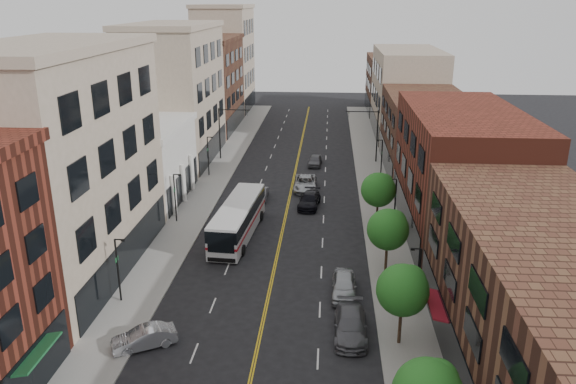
% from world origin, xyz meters
% --- Properties ---
extents(ground, '(220.00, 220.00, 0.00)m').
position_xyz_m(ground, '(0.00, 0.00, 0.00)').
color(ground, black).
rests_on(ground, ground).
extents(sidewalk_left, '(4.00, 110.00, 0.15)m').
position_xyz_m(sidewalk_left, '(-10.00, 35.00, 0.07)').
color(sidewalk_left, gray).
rests_on(sidewalk_left, ground).
extents(sidewalk_right, '(4.00, 110.00, 0.15)m').
position_xyz_m(sidewalk_right, '(10.00, 35.00, 0.07)').
color(sidewalk_right, gray).
rests_on(sidewalk_right, ground).
extents(bldg_l_tanoffice, '(10.00, 22.00, 18.00)m').
position_xyz_m(bldg_l_tanoffice, '(-17.00, 13.00, 9.00)').
color(bldg_l_tanoffice, gray).
rests_on(bldg_l_tanoffice, ground).
extents(bldg_l_white, '(10.00, 14.00, 8.00)m').
position_xyz_m(bldg_l_white, '(-17.00, 31.00, 4.00)').
color(bldg_l_white, silver).
rests_on(bldg_l_white, ground).
extents(bldg_l_far_a, '(10.00, 20.00, 18.00)m').
position_xyz_m(bldg_l_far_a, '(-17.00, 48.00, 9.00)').
color(bldg_l_far_a, gray).
rests_on(bldg_l_far_a, ground).
extents(bldg_l_far_b, '(10.00, 20.00, 15.00)m').
position_xyz_m(bldg_l_far_b, '(-17.00, 68.00, 7.50)').
color(bldg_l_far_b, '#512C20').
rests_on(bldg_l_far_b, ground).
extents(bldg_l_far_c, '(10.00, 16.00, 20.00)m').
position_xyz_m(bldg_l_far_c, '(-17.00, 86.00, 10.00)').
color(bldg_l_far_c, gray).
rests_on(bldg_l_far_c, ground).
extents(bldg_r_near, '(10.00, 26.00, 10.00)m').
position_xyz_m(bldg_r_near, '(17.00, 0.00, 5.00)').
color(bldg_r_near, '#512C20').
rests_on(bldg_r_near, ground).
extents(bldg_r_mid, '(10.00, 22.00, 12.00)m').
position_xyz_m(bldg_r_mid, '(17.00, 24.00, 6.00)').
color(bldg_r_mid, '#582217').
rests_on(bldg_r_mid, ground).
extents(bldg_r_far_a, '(10.00, 20.00, 10.00)m').
position_xyz_m(bldg_r_far_a, '(17.00, 45.00, 5.00)').
color(bldg_r_far_a, '#512C20').
rests_on(bldg_r_far_a, ground).
extents(bldg_r_far_b, '(10.00, 22.00, 14.00)m').
position_xyz_m(bldg_r_far_b, '(17.00, 66.00, 7.00)').
color(bldg_r_far_b, gray).
rests_on(bldg_r_far_b, ground).
extents(bldg_r_far_c, '(10.00, 18.00, 11.00)m').
position_xyz_m(bldg_r_far_c, '(17.00, 86.00, 5.50)').
color(bldg_r_far_c, '#512C20').
rests_on(bldg_r_far_c, ground).
extents(tree_r_1, '(3.40, 3.40, 5.59)m').
position_xyz_m(tree_r_1, '(9.39, 4.07, 4.13)').
color(tree_r_1, black).
rests_on(tree_r_1, sidewalk_right).
extents(tree_r_2, '(3.40, 3.40, 5.59)m').
position_xyz_m(tree_r_2, '(9.39, 14.07, 4.13)').
color(tree_r_2, black).
rests_on(tree_r_2, sidewalk_right).
extents(tree_r_3, '(3.40, 3.40, 5.59)m').
position_xyz_m(tree_r_3, '(9.39, 24.07, 4.13)').
color(tree_r_3, black).
rests_on(tree_r_3, sidewalk_right).
extents(lamp_l_1, '(0.81, 0.55, 5.05)m').
position_xyz_m(lamp_l_1, '(-10.95, 8.00, 2.97)').
color(lamp_l_1, black).
rests_on(lamp_l_1, sidewalk_left).
extents(lamp_l_2, '(0.81, 0.55, 5.05)m').
position_xyz_m(lamp_l_2, '(-10.95, 24.00, 2.97)').
color(lamp_l_2, black).
rests_on(lamp_l_2, sidewalk_left).
extents(lamp_l_3, '(0.81, 0.55, 5.05)m').
position_xyz_m(lamp_l_3, '(-10.95, 40.00, 2.97)').
color(lamp_l_3, black).
rests_on(lamp_l_3, sidewalk_left).
extents(lamp_r_1, '(0.81, 0.55, 5.05)m').
position_xyz_m(lamp_r_1, '(10.95, 8.00, 2.97)').
color(lamp_r_1, black).
rests_on(lamp_r_1, sidewalk_right).
extents(lamp_r_2, '(0.81, 0.55, 5.05)m').
position_xyz_m(lamp_r_2, '(10.95, 24.00, 2.97)').
color(lamp_r_2, black).
rests_on(lamp_r_2, sidewalk_right).
extents(lamp_r_3, '(0.81, 0.55, 5.05)m').
position_xyz_m(lamp_r_3, '(10.95, 40.00, 2.97)').
color(lamp_r_3, black).
rests_on(lamp_r_3, sidewalk_right).
extents(signal_mast_left, '(4.49, 0.18, 7.20)m').
position_xyz_m(signal_mast_left, '(-10.27, 48.00, 4.65)').
color(signal_mast_left, black).
rests_on(signal_mast_left, sidewalk_left).
extents(signal_mast_right, '(4.49, 0.18, 7.20)m').
position_xyz_m(signal_mast_right, '(10.27, 48.00, 4.65)').
color(signal_mast_right, black).
rests_on(signal_mast_right, sidewalk_right).
extents(city_bus, '(3.78, 12.96, 3.29)m').
position_xyz_m(city_bus, '(-4.13, 21.04, 1.91)').
color(city_bus, silver).
rests_on(city_bus, ground).
extents(car_angle_b, '(4.38, 3.30, 1.38)m').
position_xyz_m(car_angle_b, '(-7.40, 2.45, 0.69)').
color(car_angle_b, '#BABDC3').
rests_on(car_angle_b, ground).
extents(car_parked_mid, '(2.23, 5.41, 1.57)m').
position_xyz_m(car_parked_mid, '(6.12, 4.84, 0.78)').
color(car_parked_mid, '#515156').
rests_on(car_parked_mid, ground).
extents(car_parked_far, '(2.04, 4.84, 1.63)m').
position_xyz_m(car_parked_far, '(5.80, 10.31, 0.82)').
color(car_parked_far, '#9C9FA3').
rests_on(car_parked_far, ground).
extents(car_lane_behind, '(1.57, 4.23, 1.38)m').
position_xyz_m(car_lane_behind, '(-3.26, 31.82, 0.69)').
color(car_lane_behind, '#535258').
rests_on(car_lane_behind, ground).
extents(car_lane_a, '(2.64, 5.36, 1.50)m').
position_xyz_m(car_lane_a, '(2.39, 29.60, 0.75)').
color(car_lane_a, black).
rests_on(car_lane_a, ground).
extents(car_lane_b, '(2.80, 5.87, 1.61)m').
position_xyz_m(car_lane_b, '(1.67, 35.45, 0.81)').
color(car_lane_b, '#A1A4A9').
rests_on(car_lane_b, ground).
extents(car_lane_c, '(2.01, 4.31, 1.43)m').
position_xyz_m(car_lane_c, '(2.56, 45.80, 0.71)').
color(car_lane_c, '#515157').
rests_on(car_lane_c, ground).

